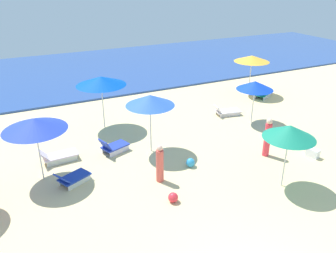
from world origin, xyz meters
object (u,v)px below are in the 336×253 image
cooler_box_2 (313,153)px  lounge_chair_1_0 (226,111)px  umbrella_4 (252,59)px  beachgoer_0 (160,164)px  beachgoer_1 (267,137)px  umbrella_7 (101,81)px  beach_ball_0 (190,163)px  umbrella_1 (255,85)px  umbrella_2 (34,124)px  lounge_chair_2_0 (72,178)px  umbrella_6 (150,100)px  beach_ball_1 (173,197)px  lounge_chair_6_0 (113,147)px  umbrella_3 (290,132)px  lounge_chair_4_0 (263,94)px  lounge_chair_2_1 (58,156)px

cooler_box_2 → lounge_chair_1_0: bearing=-8.5°
umbrella_4 → cooler_box_2: umbrella_4 is taller
beachgoer_0 → beachgoer_1: size_ratio=0.87×
umbrella_7 → beach_ball_0: size_ratio=7.37×
umbrella_1 → umbrella_2: 10.71m
lounge_chair_2_0 → umbrella_1: bearing=-105.2°
lounge_chair_2_0 → cooler_box_2: (9.71, -2.42, -0.06)m
beachgoer_0 → beach_ball_0: (1.55, 0.41, -0.53)m
lounge_chair_1_0 → umbrella_2: 10.49m
beachgoer_0 → beachgoer_1: bearing=-154.5°
umbrella_6 → beach_ball_0: size_ratio=7.19×
umbrella_7 → beach_ball_1: bearing=-87.2°
lounge_chair_6_0 → umbrella_3: bearing=-156.4°
lounge_chair_4_0 → umbrella_7: bearing=62.2°
beach_ball_0 → beach_ball_1: (-1.70, -1.80, -0.00)m
lounge_chair_2_0 → umbrella_6: (3.69, 1.11, 2.14)m
umbrella_3 → beach_ball_0: 4.12m
umbrella_6 → cooler_box_2: size_ratio=5.04×
umbrella_3 → beach_ball_1: (-4.09, 0.87, -2.03)m
beachgoer_0 → beachgoer_1: (4.95, -0.19, 0.14)m
umbrella_4 → lounge_chair_2_0: bearing=-156.2°
umbrella_2 → lounge_chair_4_0: (13.74, 3.64, -2.03)m
lounge_chair_1_0 → beach_ball_1: bearing=142.9°
lounge_chair_2_1 → lounge_chair_4_0: (12.99, 2.55, -0.00)m
lounge_chair_2_1 → beach_ball_0: bearing=-123.4°
beachgoer_1 → cooler_box_2: beachgoer_1 is taller
umbrella_2 → lounge_chair_4_0: umbrella_2 is taller
umbrella_1 → beachgoer_0: size_ratio=1.49×
umbrella_2 → lounge_chair_2_1: bearing=55.7°
lounge_chair_4_0 → umbrella_6: 9.96m
lounge_chair_2_1 → umbrella_3: bearing=-130.4°
beach_ball_1 → umbrella_3: bearing=-12.0°
beachgoer_0 → beach_ball_0: beachgoer_0 is taller
beach_ball_1 → cooler_box_2: (6.82, 0.22, 0.01)m
lounge_chair_2_1 → umbrella_2: bearing=142.6°
beachgoer_0 → beach_ball_1: size_ratio=4.25×
lounge_chair_2_0 → beach_ball_0: 4.67m
umbrella_3 → umbrella_4: (5.49, 9.00, 0.11)m
lounge_chair_1_0 → lounge_chair_2_1: lounge_chair_2_1 is taller
lounge_chair_2_1 → beachgoer_1: 8.87m
umbrella_3 → lounge_chair_6_0: size_ratio=1.77×
umbrella_1 → umbrella_4: size_ratio=0.89×
umbrella_2 → umbrella_3: umbrella_2 is taller
umbrella_1 → lounge_chair_1_0: umbrella_1 is taller
umbrella_2 → beach_ball_1: 5.61m
lounge_chair_1_0 → beach_ball_0: 6.01m
umbrella_1 → umbrella_3: 5.93m
umbrella_2 → lounge_chair_2_0: size_ratio=1.77×
umbrella_7 → lounge_chair_4_0: bearing=0.3°
lounge_chair_4_0 → beach_ball_1: bearing=97.7°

